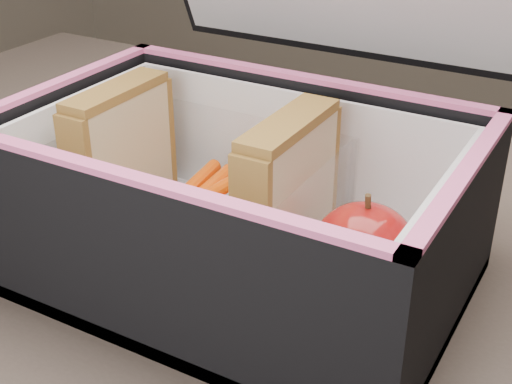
# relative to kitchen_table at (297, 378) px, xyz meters

# --- Properties ---
(kitchen_table) EXTENTS (1.20, 0.80, 0.75)m
(kitchen_table) POSITION_rel_kitchen_table_xyz_m (0.00, 0.00, 0.00)
(kitchen_table) COLOR brown
(kitchen_table) RESTS_ON ground
(lunch_bag) EXTENTS (0.30, 0.28, 0.29)m
(lunch_bag) POSITION_rel_kitchen_table_xyz_m (-0.04, -0.01, 0.16)
(lunch_bag) COLOR black
(lunch_bag) RESTS_ON kitchen_table
(plastic_tub) EXTENTS (0.18, 0.13, 0.08)m
(plastic_tub) POSITION_rel_kitchen_table_xyz_m (-0.08, -0.01, 0.14)
(plastic_tub) COLOR white
(plastic_tub) RESTS_ON lunch_bag
(sandwich_left) EXTENTS (0.03, 0.09, 0.10)m
(sandwich_left) POSITION_rel_kitchen_table_xyz_m (-0.15, -0.01, 0.16)
(sandwich_left) COLOR #D8BA8C
(sandwich_left) RESTS_ON plastic_tub
(sandwich_right) EXTENTS (0.03, 0.09, 0.11)m
(sandwich_right) POSITION_rel_kitchen_table_xyz_m (-0.01, -0.01, 0.16)
(sandwich_right) COLOR #D8BA8C
(sandwich_right) RESTS_ON plastic_tub
(carrot_sticks) EXTENTS (0.05, 0.16, 0.03)m
(carrot_sticks) POSITION_rel_kitchen_table_xyz_m (-0.07, 0.00, 0.12)
(carrot_sticks) COLOR #D73A03
(carrot_sticks) RESTS_ON plastic_tub
(paper_napkin) EXTENTS (0.09, 0.09, 0.01)m
(paper_napkin) POSITION_rel_kitchen_table_xyz_m (0.05, -0.01, 0.11)
(paper_napkin) COLOR white
(paper_napkin) RESTS_ON lunch_bag
(red_apple) EXTENTS (0.07, 0.07, 0.07)m
(red_apple) POSITION_rel_kitchen_table_xyz_m (0.05, -0.02, 0.14)
(red_apple) COLOR #830007
(red_apple) RESTS_ON paper_napkin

